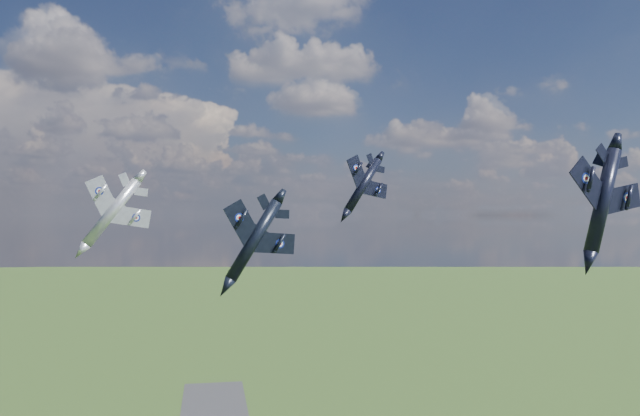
{
  "coord_description": "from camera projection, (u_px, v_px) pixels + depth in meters",
  "views": [
    {
      "loc": [
        -2.43,
        -62.84,
        82.71
      ],
      "look_at": [
        11.11,
        13.03,
        83.62
      ],
      "focal_mm": 35.0,
      "sensor_mm": 36.0,
      "label": 1
    }
  ],
  "objects": [
    {
      "name": "jet_high_navy",
      "position": [
        363.0,
        185.0,
        103.72
      ],
      "size": [
        15.6,
        17.84,
        8.87
      ],
      "primitive_type": null,
      "rotation": [
        0.0,
        0.64,
        0.42
      ],
      "color": "black"
    },
    {
      "name": "jet_right_navy",
      "position": [
        603.0,
        200.0,
        54.99
      ],
      "size": [
        12.79,
        15.19,
        5.52
      ],
      "primitive_type": null,
      "rotation": [
        0.0,
        0.32,
        0.25
      ],
      "color": "black"
    },
    {
      "name": "jet_lead_navy",
      "position": [
        254.0,
        240.0,
        78.16
      ],
      "size": [
        14.24,
        17.64,
        8.69
      ],
      "primitive_type": null,
      "rotation": [
        0.0,
        0.56,
        0.21
      ],
      "color": "black"
    },
    {
      "name": "jet_left_silver",
      "position": [
        112.0,
        212.0,
        71.46
      ],
      "size": [
        10.46,
        13.69,
        7.5
      ],
      "primitive_type": null,
      "rotation": [
        0.0,
        0.64,
        0.14
      ],
      "color": "#9D9EA7"
    }
  ]
}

